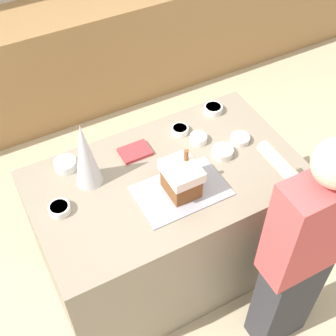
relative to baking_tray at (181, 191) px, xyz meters
name	(u,v)px	position (x,y,z in m)	size (l,w,h in m)	color
ground_plane	(167,266)	(-0.02, 0.13, -0.94)	(12.00, 12.00, 0.00)	#C6B28E
back_cabinet_block	(61,62)	(-0.02, 2.07, -0.47)	(6.00, 0.60, 0.94)	#9E7547
kitchen_island	(167,226)	(-0.02, 0.13, -0.47)	(1.47, 0.86, 0.93)	gray
baking_tray	(181,191)	(0.00, 0.00, 0.00)	(0.48, 0.31, 0.01)	#9E9EA8
gingerbread_house	(181,178)	(0.00, 0.00, 0.10)	(0.17, 0.20, 0.25)	brown
decorative_tree	(85,154)	(-0.39, 0.30, 0.20)	(0.14, 0.14, 0.40)	silver
candy_bowl_front_corner	(180,130)	(0.21, 0.40, 0.02)	(0.10, 0.10, 0.04)	white
candy_bowl_near_tray_left	(213,109)	(0.48, 0.46, 0.02)	(0.11, 0.11, 0.04)	silver
candy_bowl_behind_tray	(59,208)	(-0.60, 0.18, 0.02)	(0.11, 0.11, 0.04)	white
candy_bowl_center_rear	(240,139)	(0.48, 0.17, 0.02)	(0.11, 0.11, 0.04)	silver
candy_bowl_beside_tree	(223,152)	(0.33, 0.12, 0.02)	(0.12, 0.12, 0.04)	silver
candy_bowl_far_left	(198,138)	(0.27, 0.28, 0.02)	(0.10, 0.10, 0.04)	white
candy_bowl_near_tray_right	(65,164)	(-0.47, 0.44, 0.02)	(0.12, 0.12, 0.05)	silver
cookbook	(135,152)	(-0.09, 0.37, 0.01)	(0.17, 0.13, 0.02)	#B23338
person	(301,255)	(0.37, -0.56, -0.11)	(0.42, 0.53, 1.61)	#333338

